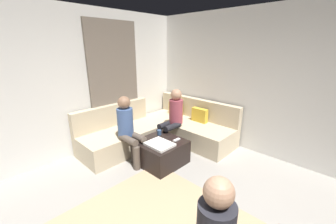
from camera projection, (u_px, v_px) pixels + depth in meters
name	position (u px, v px, depth m)	size (l,w,h in m)	color
wall_back	(291.00, 87.00, 3.52)	(6.00, 0.12, 2.70)	silver
wall_left	(43.00, 88.00, 3.44)	(0.12, 6.00, 2.70)	silver
curtain_panel	(115.00, 85.00, 4.29)	(0.06, 1.10, 2.50)	#726659
sectional_couch	(161.00, 130.00, 4.49)	(2.10, 2.55, 0.87)	#C6B593
ottoman	(161.00, 152.00, 3.71)	(0.76, 0.76, 0.42)	black
folded_blanket	(160.00, 144.00, 3.49)	(0.44, 0.36, 0.04)	white
coffee_mug	(159.00, 132.00, 3.90)	(0.08, 0.08, 0.10)	#334C72
game_remote	(177.00, 140.00, 3.67)	(0.05, 0.15, 0.02)	white
person_on_couch_back	(173.00, 116.00, 4.21)	(0.30, 0.60, 1.20)	black
person_on_couch_side	(129.00, 127.00, 3.64)	(0.60, 0.30, 1.20)	brown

